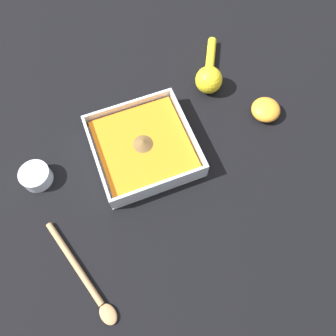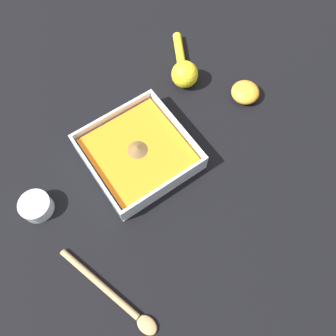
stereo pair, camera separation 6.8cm
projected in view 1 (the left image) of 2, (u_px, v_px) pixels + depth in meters
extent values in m
plane|color=black|center=(145.00, 138.00, 0.74)|extent=(4.00, 4.00, 0.00)
cube|color=silver|center=(144.00, 150.00, 0.72)|extent=(0.21, 0.21, 0.01)
cube|color=silver|center=(160.00, 187.00, 0.66)|extent=(0.21, 0.01, 0.04)
cube|color=silver|center=(128.00, 108.00, 0.74)|extent=(0.21, 0.01, 0.04)
cube|color=silver|center=(97.00, 161.00, 0.69)|extent=(0.01, 0.20, 0.04)
cube|color=silver|center=(187.00, 130.00, 0.72)|extent=(0.01, 0.20, 0.04)
cube|color=orange|center=(144.00, 147.00, 0.71)|extent=(0.19, 0.19, 0.02)
cone|color=brown|center=(143.00, 142.00, 0.69)|extent=(0.04, 0.04, 0.01)
cylinder|color=silver|center=(36.00, 176.00, 0.68)|extent=(0.06, 0.06, 0.03)
cylinder|color=brown|center=(36.00, 177.00, 0.69)|extent=(0.06, 0.06, 0.02)
sphere|color=yellow|center=(209.00, 80.00, 0.77)|extent=(0.06, 0.06, 0.06)
cylinder|color=yellow|center=(211.00, 57.00, 0.83)|extent=(0.07, 0.11, 0.02)
ellipsoid|color=orange|center=(266.00, 110.00, 0.75)|extent=(0.07, 0.07, 0.04)
ellipsoid|color=tan|center=(108.00, 314.00, 0.58)|extent=(0.04, 0.05, 0.01)
cylinder|color=tan|center=(74.00, 263.00, 0.62)|extent=(0.07, 0.18, 0.01)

